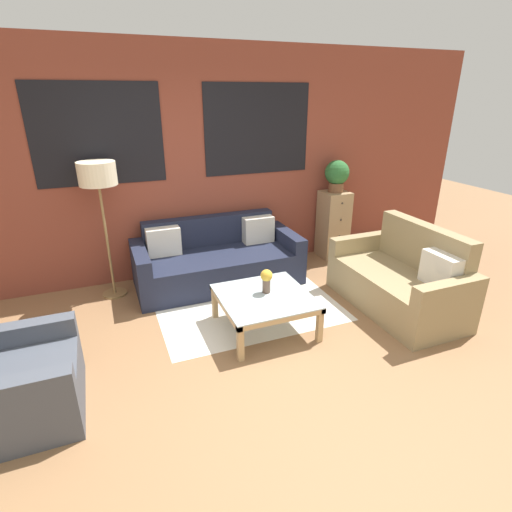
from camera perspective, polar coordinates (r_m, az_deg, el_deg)
ground_plane at (r=3.50m, az=0.53°, el=-17.23°), size 16.00×16.00×0.00m
wall_back_brick at (r=5.11m, az=-10.12°, el=12.69°), size 8.40×0.09×2.80m
rug at (r=4.57m, az=-1.47°, el=-6.85°), size 1.97×1.54×0.00m
couch_dark at (r=5.01m, az=-5.56°, el=-0.72°), size 2.01×0.88×0.78m
settee_vintage at (r=4.67m, az=19.98°, el=-3.41°), size 0.80×1.54×0.92m
armchair_corner at (r=3.49m, az=-31.25°, el=-15.38°), size 0.80×0.87×0.84m
coffee_table at (r=3.98m, az=1.24°, el=-6.36°), size 0.88×0.88×0.38m
floor_lamp at (r=4.64m, az=-21.63°, el=10.03°), size 0.40×0.40×1.56m
drawer_cabinet at (r=5.86m, az=10.96°, el=4.45°), size 0.37×0.38×0.95m
potted_plant at (r=5.69m, az=11.49°, el=11.35°), size 0.33×0.33×0.43m
flower_vase at (r=3.95m, az=1.50°, el=-3.31°), size 0.12×0.12×0.25m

